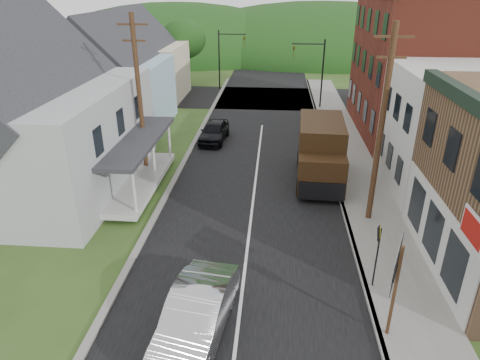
% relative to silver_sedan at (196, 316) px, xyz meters
% --- Properties ---
extents(ground, '(120.00, 120.00, 0.00)m').
position_rel_silver_sedan_xyz_m(ground, '(1.27, 4.50, -0.81)').
color(ground, '#2D4719').
rests_on(ground, ground).
extents(road, '(9.00, 90.00, 0.02)m').
position_rel_silver_sedan_xyz_m(road, '(1.27, 14.50, -0.81)').
color(road, black).
rests_on(road, ground).
extents(cross_road, '(60.00, 9.00, 0.02)m').
position_rel_silver_sedan_xyz_m(cross_road, '(1.27, 31.50, -0.81)').
color(cross_road, black).
rests_on(cross_road, ground).
extents(sidewalk_right, '(2.80, 55.00, 0.15)m').
position_rel_silver_sedan_xyz_m(sidewalk_right, '(7.17, 12.50, -0.74)').
color(sidewalk_right, slate).
rests_on(sidewalk_right, ground).
extents(curb_right, '(0.20, 55.00, 0.15)m').
position_rel_silver_sedan_xyz_m(curb_right, '(5.82, 12.50, -0.74)').
color(curb_right, slate).
rests_on(curb_right, ground).
extents(curb_left, '(0.30, 55.00, 0.12)m').
position_rel_silver_sedan_xyz_m(curb_left, '(-3.38, 12.50, -0.75)').
color(curb_left, slate).
rests_on(curb_left, ground).
extents(storefront_white, '(8.00, 7.00, 6.50)m').
position_rel_silver_sedan_xyz_m(storefront_white, '(12.57, 12.00, 2.44)').
color(storefront_white, silver).
rests_on(storefront_white, ground).
extents(storefront_red, '(8.00, 12.00, 10.00)m').
position_rel_silver_sedan_xyz_m(storefront_red, '(12.57, 21.50, 4.19)').
color(storefront_red, maroon).
rests_on(storefront_red, ground).
extents(house_gray, '(10.20, 12.24, 8.35)m').
position_rel_silver_sedan_xyz_m(house_gray, '(-10.73, 10.50, 3.42)').
color(house_gray, '#A7AAAC').
rests_on(house_gray, ground).
extents(house_blue, '(7.14, 8.16, 7.28)m').
position_rel_silver_sedan_xyz_m(house_blue, '(-9.73, 21.50, 2.88)').
color(house_blue, '#9CC0D5').
rests_on(house_blue, ground).
extents(house_cream, '(7.14, 8.16, 7.28)m').
position_rel_silver_sedan_xyz_m(house_cream, '(-10.23, 30.50, 2.88)').
color(house_cream, beige).
rests_on(house_cream, ground).
extents(utility_pole_right, '(1.60, 0.26, 9.00)m').
position_rel_silver_sedan_xyz_m(utility_pole_right, '(6.87, 8.00, 3.84)').
color(utility_pole_right, '#472D19').
rests_on(utility_pole_right, ground).
extents(utility_pole_left, '(1.60, 0.26, 9.00)m').
position_rel_silver_sedan_xyz_m(utility_pole_left, '(-5.23, 12.50, 3.84)').
color(utility_pole_left, '#472D19').
rests_on(utility_pole_left, ground).
extents(traffic_signal_right, '(2.87, 0.20, 6.00)m').
position_rel_silver_sedan_xyz_m(traffic_signal_right, '(5.58, 28.00, 2.94)').
color(traffic_signal_right, black).
rests_on(traffic_signal_right, ground).
extents(traffic_signal_left, '(2.87, 0.20, 6.00)m').
position_rel_silver_sedan_xyz_m(traffic_signal_left, '(-3.03, 35.00, 2.94)').
color(traffic_signal_left, black).
rests_on(traffic_signal_left, ground).
extents(tree_left_b, '(4.80, 4.80, 6.94)m').
position_rel_silver_sedan_xyz_m(tree_left_b, '(-15.73, 16.50, 4.07)').
color(tree_left_b, '#382616').
rests_on(tree_left_b, ground).
extents(tree_left_c, '(5.80, 5.80, 8.41)m').
position_rel_silver_sedan_xyz_m(tree_left_c, '(-17.73, 24.50, 5.12)').
color(tree_left_c, '#382616').
rests_on(tree_left_c, ground).
extents(tree_left_d, '(4.80, 4.80, 6.94)m').
position_rel_silver_sedan_xyz_m(tree_left_d, '(-7.73, 36.50, 4.07)').
color(tree_left_d, '#382616').
rests_on(tree_left_d, ground).
extents(forested_ridge, '(90.00, 30.00, 16.00)m').
position_rel_silver_sedan_xyz_m(forested_ridge, '(1.27, 59.50, -0.81)').
color(forested_ridge, '#1B3610').
rests_on(forested_ridge, ground).
extents(silver_sedan, '(2.33, 5.12, 1.63)m').
position_rel_silver_sedan_xyz_m(silver_sedan, '(0.00, 0.00, 0.00)').
color(silver_sedan, '#A9A9AD').
rests_on(silver_sedan, ground).
extents(dark_sedan, '(2.01, 4.33, 1.44)m').
position_rel_silver_sedan_xyz_m(dark_sedan, '(-2.02, 18.56, -0.10)').
color(dark_sedan, black).
rests_on(dark_sedan, ground).
extents(delivery_van, '(2.77, 6.16, 3.38)m').
position_rel_silver_sedan_xyz_m(delivery_van, '(4.88, 12.40, 0.90)').
color(delivery_van, black).
rests_on(delivery_van, ground).
extents(route_sign_cluster, '(0.74, 1.77, 3.29)m').
position_rel_silver_sedan_xyz_m(route_sign_cluster, '(6.03, 0.50, 1.47)').
color(route_sign_cluster, '#472D19').
rests_on(route_sign_cluster, sidewalk_right).
extents(warning_sign, '(0.14, 0.72, 2.61)m').
position_rel_silver_sedan_xyz_m(warning_sign, '(6.05, 2.86, 1.00)').
color(warning_sign, black).
rests_on(warning_sign, sidewalk_right).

